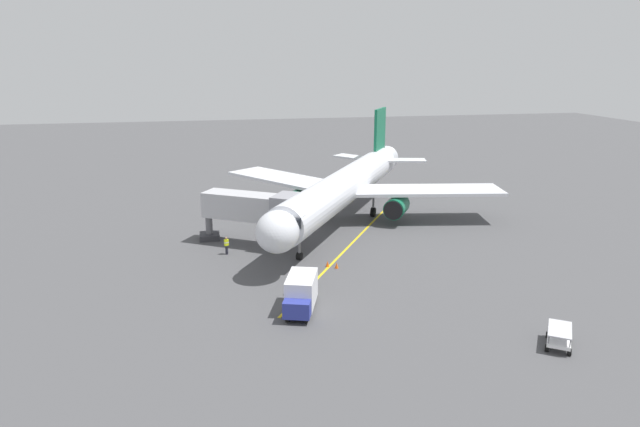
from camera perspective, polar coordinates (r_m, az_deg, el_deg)
ground_plane at (r=66.44m, az=1.95°, el=-0.08°), size 220.00×220.00×0.00m
apron_lead_in_line at (r=58.09m, az=3.91°, el=-2.41°), size 21.22×34.16×0.01m
airplane at (r=62.89m, az=2.61°, el=2.78°), size 30.49×36.05×11.50m
jet_bridge at (r=54.74m, az=-6.37°, el=0.50°), size 10.69×7.93×5.40m
ground_crew_marshaller at (r=43.88m, az=-2.71°, el=-7.27°), size 0.46×0.37×1.71m
ground_crew_wing_walker at (r=53.40m, az=-9.55°, el=-3.24°), size 0.47×0.42×1.71m
box_truck_near_nose at (r=41.00m, az=-1.99°, el=-8.20°), size 3.28×4.98×2.62m
baggage_cart_portside at (r=39.70m, az=23.28°, el=-11.55°), size 2.63×2.93×1.27m
safety_cone_nose_left at (r=49.80m, az=0.78°, el=-5.16°), size 0.32×0.32×0.55m
safety_cone_nose_right at (r=56.44m, az=-4.66°, el=-2.69°), size 0.32×0.32×0.55m
safety_cone_wing_port at (r=49.47m, az=1.71°, el=-5.32°), size 0.32×0.32×0.55m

